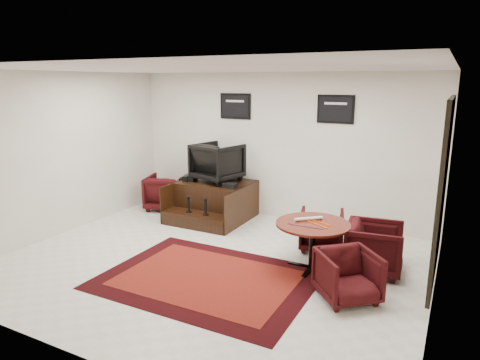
% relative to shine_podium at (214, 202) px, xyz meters
% --- Properties ---
extents(ground, '(6.00, 6.00, 0.00)m').
position_rel_shine_podium_xyz_m(ground, '(1.05, -1.87, -0.33)').
color(ground, silver).
rests_on(ground, ground).
extents(room_shell, '(6.02, 5.02, 2.81)m').
position_rel_shine_podium_xyz_m(room_shell, '(1.46, -1.75, 1.46)').
color(room_shell, beige).
rests_on(room_shell, ground).
extents(area_rug, '(2.81, 2.11, 0.01)m').
position_rel_shine_podium_xyz_m(area_rug, '(1.29, -2.35, -0.32)').
color(area_rug, black).
rests_on(area_rug, ground).
extents(shine_podium, '(1.38, 1.42, 0.71)m').
position_rel_shine_podium_xyz_m(shine_podium, '(0.00, 0.00, 0.00)').
color(shine_podium, black).
rests_on(shine_podium, ground).
extents(shine_chair, '(0.95, 0.92, 0.83)m').
position_rel_shine_podium_xyz_m(shine_chair, '(0.00, 0.14, 0.80)').
color(shine_chair, black).
rests_on(shine_chair, shine_podium).
extents(shoes_pair, '(0.29, 0.33, 0.11)m').
position_rel_shine_podium_xyz_m(shoes_pair, '(-0.52, -0.05, 0.44)').
color(shoes_pair, black).
rests_on(shoes_pair, shine_podium).
extents(polish_kit, '(0.26, 0.18, 0.09)m').
position_rel_shine_podium_xyz_m(polish_kit, '(0.48, -0.23, 0.43)').
color(polish_kit, black).
rests_on(polish_kit, shine_podium).
extents(umbrella_black, '(0.30, 0.11, 0.82)m').
position_rel_shine_podium_xyz_m(umbrella_black, '(-0.79, -0.18, 0.08)').
color(umbrella_black, black).
rests_on(umbrella_black, ground).
extents(umbrella_hooked, '(0.29, 0.11, 0.79)m').
position_rel_shine_podium_xyz_m(umbrella_hooked, '(-0.83, -0.05, 0.07)').
color(umbrella_hooked, black).
rests_on(umbrella_hooked, ground).
extents(armchair_side, '(0.95, 0.92, 0.79)m').
position_rel_shine_podium_xyz_m(armchair_side, '(-1.22, 0.07, 0.07)').
color(armchair_side, black).
rests_on(armchair_side, ground).
extents(meeting_table, '(1.05, 1.05, 0.69)m').
position_rel_shine_podium_xyz_m(meeting_table, '(2.44, -1.38, 0.27)').
color(meeting_table, '#47100A').
rests_on(meeting_table, ground).
extents(table_chair_back, '(0.81, 0.78, 0.69)m').
position_rel_shine_podium_xyz_m(table_chair_back, '(2.34, -0.58, 0.02)').
color(table_chair_back, black).
rests_on(table_chair_back, ground).
extents(table_chair_window, '(0.79, 0.83, 0.77)m').
position_rel_shine_podium_xyz_m(table_chair_window, '(3.24, -1.07, 0.06)').
color(table_chair_window, black).
rests_on(table_chair_window, ground).
extents(table_chair_corner, '(0.91, 0.90, 0.68)m').
position_rel_shine_podium_xyz_m(table_chair_corner, '(3.11, -2.04, 0.01)').
color(table_chair_corner, black).
rests_on(table_chair_corner, ground).
extents(paper_roll, '(0.35, 0.31, 0.05)m').
position_rel_shine_podium_xyz_m(paper_roll, '(2.35, -1.29, 0.38)').
color(paper_roll, silver).
rests_on(paper_roll, meeting_table).
extents(table_clutter, '(0.56, 0.37, 0.01)m').
position_rel_shine_podium_xyz_m(table_clutter, '(2.46, -1.42, 0.36)').
color(table_clutter, orange).
rests_on(table_clutter, meeting_table).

